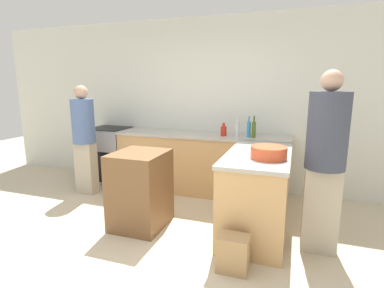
{
  "coord_description": "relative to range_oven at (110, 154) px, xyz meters",
  "views": [
    {
      "loc": [
        1.34,
        -2.34,
        1.67
      ],
      "look_at": [
        0.19,
        0.97,
        0.97
      ],
      "focal_mm": 28.0,
      "sensor_mm": 36.0,
      "label": 1
    }
  ],
  "objects": [
    {
      "name": "ground_plane",
      "position": [
        1.68,
        -1.99,
        -0.47
      ],
      "size": [
        14.0,
        14.0,
        0.0
      ],
      "primitive_type": "plane",
      "color": "beige"
    },
    {
      "name": "wall_back",
      "position": [
        1.68,
        0.35,
        0.88
      ],
      "size": [
        8.0,
        0.06,
        2.7
      ],
      "color": "silver",
      "rests_on": "ground_plane"
    },
    {
      "name": "counter_back",
      "position": [
        1.68,
        0.0,
        -0.0
      ],
      "size": [
        2.66,
        0.67,
        0.92
      ],
      "color": "tan",
      "rests_on": "ground_plane"
    },
    {
      "name": "counter_peninsula",
      "position": [
        2.66,
        -1.02,
        -0.0
      ],
      "size": [
        0.69,
        1.43,
        0.92
      ],
      "color": "tan",
      "rests_on": "ground_plane"
    },
    {
      "name": "range_oven",
      "position": [
        0.0,
        0.0,
        0.0
      ],
      "size": [
        0.69,
        0.65,
        0.93
      ],
      "color": "#99999E",
      "rests_on": "ground_plane"
    },
    {
      "name": "island_table",
      "position": [
        1.34,
        -1.35,
        -0.02
      ],
      "size": [
        0.58,
        0.65,
        0.9
      ],
      "color": "brown",
      "rests_on": "ground_plane"
    },
    {
      "name": "mixing_bowl",
      "position": [
        2.78,
        -1.25,
        0.52
      ],
      "size": [
        0.37,
        0.37,
        0.12
      ],
      "color": "#DB512D",
      "rests_on": "counter_peninsula"
    },
    {
      "name": "dish_soap_bottle",
      "position": [
        2.4,
        -0.04,
        0.58
      ],
      "size": [
        0.06,
        0.06,
        0.3
      ],
      "color": "#338CBF",
      "rests_on": "counter_back"
    },
    {
      "name": "olive_oil_bottle",
      "position": [
        2.47,
        -0.08,
        0.58
      ],
      "size": [
        0.06,
        0.06,
        0.31
      ],
      "color": "#475B1E",
      "rests_on": "counter_back"
    },
    {
      "name": "vinegar_bottle_clear",
      "position": [
        2.23,
        -0.06,
        0.56
      ],
      "size": [
        0.07,
        0.07,
        0.26
      ],
      "color": "silver",
      "rests_on": "counter_back"
    },
    {
      "name": "hot_sauce_bottle",
      "position": [
        2.03,
        -0.07,
        0.53
      ],
      "size": [
        0.09,
        0.09,
        0.19
      ],
      "color": "red",
      "rests_on": "counter_back"
    },
    {
      "name": "person_by_range",
      "position": [
        0.01,
        -0.65,
        0.43
      ],
      "size": [
        0.33,
        0.33,
        1.65
      ],
      "color": "#ADA38E",
      "rests_on": "ground_plane"
    },
    {
      "name": "person_at_peninsula",
      "position": [
        3.32,
        -1.25,
        0.51
      ],
      "size": [
        0.38,
        0.38,
        1.8
      ],
      "color": "#ADA38E",
      "rests_on": "ground_plane"
    },
    {
      "name": "paper_bag",
      "position": [
        2.56,
        -1.88,
        -0.3
      ],
      "size": [
        0.28,
        0.21,
        0.34
      ],
      "color": "#A88456",
      "rests_on": "ground_plane"
    }
  ]
}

